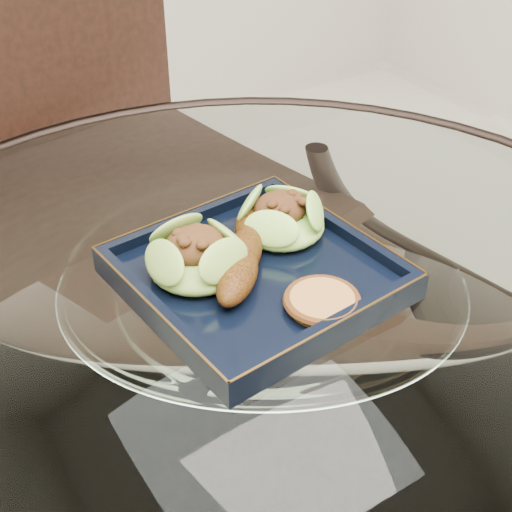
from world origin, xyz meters
TOP-DOWN VIEW (x-y plane):
  - dining_table at (-0.00, -0.00)m, footprint 1.13×1.13m
  - dining_chair at (0.01, 0.49)m, footprint 0.52×0.52m
  - navy_plate at (0.02, 0.04)m, footprint 0.29×0.29m
  - lettuce_wrap_left at (-0.04, 0.07)m, footprint 0.14×0.14m
  - lettuce_wrap_right at (0.08, 0.09)m, footprint 0.13×0.13m
  - roasted_plantain at (0.01, 0.06)m, footprint 0.15×0.16m
  - crumb_patty at (0.04, -0.05)m, footprint 0.09×0.09m

SIDE VIEW (x-z plane):
  - dining_chair at x=0.01m, z-range 0.06..1.09m
  - dining_table at x=0.00m, z-range 0.21..0.98m
  - navy_plate at x=0.02m, z-range 0.76..0.78m
  - crumb_patty at x=0.04m, z-range 0.78..0.80m
  - roasted_plantain at x=0.01m, z-range 0.78..0.82m
  - lettuce_wrap_right at x=0.08m, z-range 0.78..0.82m
  - lettuce_wrap_left at x=-0.04m, z-range 0.78..0.82m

